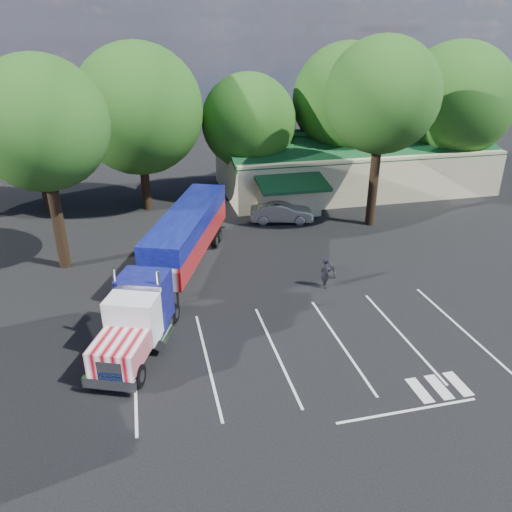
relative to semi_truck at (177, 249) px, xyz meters
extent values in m
plane|color=black|center=(3.70, -1.97, -2.18)|extent=(120.00, 120.00, 0.00)
cube|color=#C3B691|center=(17.70, 16.03, -0.18)|extent=(24.00, 11.00, 4.00)
cube|color=#134222|center=(17.70, 13.63, 2.32)|extent=(24.20, 6.25, 2.10)
cube|color=#134222|center=(17.70, 18.43, 2.32)|extent=(24.20, 6.25, 2.10)
cube|color=#C3B691|center=(9.70, 10.33, -0.78)|extent=(5.00, 2.50, 2.80)
cube|color=#134222|center=(9.70, 9.03, 0.72)|extent=(5.40, 3.19, 0.80)
cylinder|color=black|center=(-9.30, 15.83, -0.18)|extent=(0.70, 0.70, 4.00)
sphere|color=#1B4B15|center=(-9.30, 15.83, 4.97)|extent=(8.40, 8.40, 8.40)
cylinder|color=black|center=(-1.30, 14.23, -0.03)|extent=(0.70, 0.70, 4.30)
sphere|color=#1B4B15|center=(-1.30, 14.23, 5.87)|extent=(10.00, 10.00, 10.00)
cylinder|color=black|center=(7.70, 15.53, -0.38)|extent=(0.70, 0.70, 3.60)
sphere|color=#1B4B15|center=(7.70, 15.53, 4.42)|extent=(8.00, 8.00, 8.00)
cylinder|color=black|center=(16.70, 16.03, 0.07)|extent=(0.70, 0.70, 4.50)
sphere|color=#1B4B15|center=(16.70, 16.03, 5.92)|extent=(9.60, 9.60, 9.60)
cylinder|color=black|center=(26.70, 14.83, -0.23)|extent=(0.70, 0.70, 3.90)
sphere|color=#1B4B15|center=(26.70, 14.83, 5.62)|extent=(10.40, 10.40, 10.40)
cylinder|color=black|center=(-6.80, 4.03, 0.82)|extent=(0.70, 0.70, 6.00)
sphere|color=#1B4B15|center=(-6.80, 4.03, 6.67)|extent=(7.60, 7.60, 7.60)
cylinder|color=black|center=(15.20, 6.53, 1.07)|extent=(0.70, 0.70, 6.50)
sphere|color=#1B4B15|center=(15.20, 6.53, 7.32)|extent=(8.00, 8.00, 8.00)
cube|color=black|center=(-2.44, -6.18, -1.51)|extent=(3.15, 6.18, 0.22)
cube|color=white|center=(-3.68, -9.31, -1.60)|extent=(2.17, 1.03, 0.49)
cube|color=white|center=(-3.62, -9.14, -1.06)|extent=(1.04, 0.50, 0.81)
cube|color=white|center=(-3.24, -8.18, -0.88)|extent=(2.71, 2.76, 1.03)
cube|color=silver|center=(-2.58, -6.51, -0.34)|extent=(2.62, 2.16, 2.07)
cube|color=black|center=(-2.79, -7.06, 0.11)|extent=(1.95, 0.83, 0.90)
cube|color=white|center=(-2.30, -5.80, 0.82)|extent=(2.20, 0.94, 0.22)
cube|color=#0C1054|center=(-1.98, -5.01, -0.16)|extent=(2.75, 2.50, 2.42)
cylinder|color=white|center=(-3.24, -5.38, 0.15)|extent=(0.21, 0.21, 3.05)
cylinder|color=white|center=(-1.32, -6.14, 0.15)|extent=(0.21, 0.21, 3.05)
cylinder|color=white|center=(-3.54, -5.65, -1.51)|extent=(1.08, 1.55, 0.59)
cylinder|color=white|center=(-1.28, -6.54, -1.51)|extent=(1.08, 1.55, 0.59)
cube|color=white|center=(0.89, 2.25, -0.25)|extent=(6.40, 11.55, 1.35)
cube|color=#0D0959|center=(0.89, 2.25, 0.96)|extent=(6.40, 11.55, 1.08)
cube|color=black|center=(2.28, 5.76, -1.42)|extent=(2.16, 3.32, 0.31)
cube|color=black|center=(-1.48, -2.02, -1.56)|extent=(0.14, 0.14, 1.26)
cube|color=black|center=(-0.31, -2.49, -1.56)|extent=(0.14, 0.14, 1.26)
cube|color=white|center=(3.04, 7.68, -1.78)|extent=(2.04, 0.89, 0.11)
cylinder|color=black|center=(-4.28, -8.25, -1.69)|extent=(0.66, 1.03, 0.99)
cylinder|color=black|center=(-2.53, -8.95, -1.69)|extent=(0.66, 1.03, 0.99)
cylinder|color=black|center=(-2.76, -4.41, -1.69)|extent=(0.66, 1.03, 0.99)
cylinder|color=black|center=(-1.01, -5.11, -1.69)|extent=(0.66, 1.03, 0.99)
cylinder|color=black|center=(-2.40, -3.49, -1.69)|extent=(0.66, 1.03, 0.99)
cylinder|color=black|center=(-0.64, -4.19, -1.69)|extent=(0.66, 1.03, 0.99)
cylinder|color=black|center=(1.14, 5.44, -1.69)|extent=(0.66, 1.03, 0.99)
cylinder|color=black|center=(2.89, 4.75, -1.69)|extent=(0.66, 1.03, 0.99)
cylinder|color=black|center=(1.53, 6.44, -1.69)|extent=(0.66, 1.03, 0.99)
cylinder|color=black|center=(3.29, 5.75, -1.69)|extent=(0.66, 1.03, 0.99)
imported|color=black|center=(8.20, -2.40, -1.27)|extent=(0.53, 0.73, 1.84)
imported|color=black|center=(9.20, -0.97, -1.78)|extent=(0.68, 1.57, 0.80)
imported|color=#989B9F|center=(8.70, 8.53, -1.39)|extent=(5.05, 2.65, 1.58)
camera|label=1|loc=(-1.65, -26.49, 11.48)|focal=35.00mm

